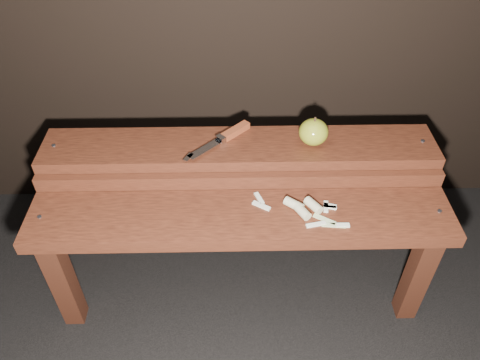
{
  "coord_description": "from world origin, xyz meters",
  "views": [
    {
      "loc": [
        -0.02,
        -0.96,
        1.36
      ],
      "look_at": [
        0.0,
        0.06,
        0.45
      ],
      "focal_mm": 35.0,
      "sensor_mm": 36.0,
      "label": 1
    }
  ],
  "objects_px": {
    "bench_front_tier": "(241,233)",
    "knife": "(228,136)",
    "apple": "(314,132)",
    "bench_rear_tier": "(239,166)"
  },
  "relations": [
    {
      "from": "apple",
      "to": "bench_rear_tier",
      "type": "bearing_deg",
      "value": -178.88
    },
    {
      "from": "knife",
      "to": "bench_front_tier",
      "type": "bearing_deg",
      "value": -82.24
    },
    {
      "from": "knife",
      "to": "apple",
      "type": "bearing_deg",
      "value": -5.99
    },
    {
      "from": "bench_rear_tier",
      "to": "knife",
      "type": "relative_size",
      "value": 6.0
    },
    {
      "from": "bench_front_tier",
      "to": "bench_rear_tier",
      "type": "relative_size",
      "value": 1.0
    },
    {
      "from": "bench_rear_tier",
      "to": "bench_front_tier",
      "type": "bearing_deg",
      "value": -90.0
    },
    {
      "from": "bench_front_tier",
      "to": "bench_rear_tier",
      "type": "height_order",
      "value": "bench_rear_tier"
    },
    {
      "from": "bench_rear_tier",
      "to": "knife",
      "type": "xyz_separation_m",
      "value": [
        -0.04,
        0.03,
        0.1
      ]
    },
    {
      "from": "bench_front_tier",
      "to": "knife",
      "type": "distance_m",
      "value": 0.3
    },
    {
      "from": "apple",
      "to": "knife",
      "type": "relative_size",
      "value": 0.46
    }
  ]
}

